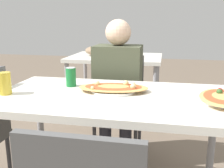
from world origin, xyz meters
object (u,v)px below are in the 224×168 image
chair_far_seated (120,102)px  soda_can (71,77)px  drink_glass (5,83)px  pizza_second (222,98)px  dining_table (112,107)px  pizza_main (113,88)px  person_seated (118,82)px

chair_far_seated → soda_can: chair_far_seated is taller
soda_can → drink_glass: 0.41m
soda_can → drink_glass: drink_glass is taller
chair_far_seated → pizza_second: chair_far_seated is taller
dining_table → pizza_main: 0.13m
person_seated → soda_can: bearing=62.9°
pizza_main → soda_can: soda_can is taller
dining_table → soda_can: size_ratio=11.17×
drink_glass → person_seated: bearing=52.8°
dining_table → drink_glass: 0.64m
soda_can → pizza_second: bearing=-9.8°
dining_table → pizza_second: (0.61, -0.01, 0.10)m
person_seated → pizza_main: 0.53m
person_seated → soda_can: size_ratio=9.69×
dining_table → chair_far_seated: size_ratio=1.55×
dining_table → soda_can: soda_can is taller
dining_table → chair_far_seated: (-0.07, 0.72, -0.20)m
chair_far_seated → pizza_second: size_ratio=2.27×
person_seated → drink_glass: 0.91m
chair_far_seated → pizza_second: bearing=133.1°
pizza_second → chair_far_seated: bearing=133.1°
drink_glass → pizza_second: drink_glass is taller
soda_can → dining_table: bearing=-26.4°
pizza_main → dining_table: bearing=-86.1°
soda_can → drink_glass: (-0.31, -0.26, 0.00)m
drink_glass → pizza_second: 1.23m
soda_can → pizza_second: soda_can is taller
soda_can → drink_glass: size_ratio=0.95×
pizza_main → pizza_second: pizza_main is taller
chair_far_seated → person_seated: (0.00, -0.12, 0.21)m
soda_can → pizza_second: 0.93m
pizza_main → drink_glass: size_ratio=3.44×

